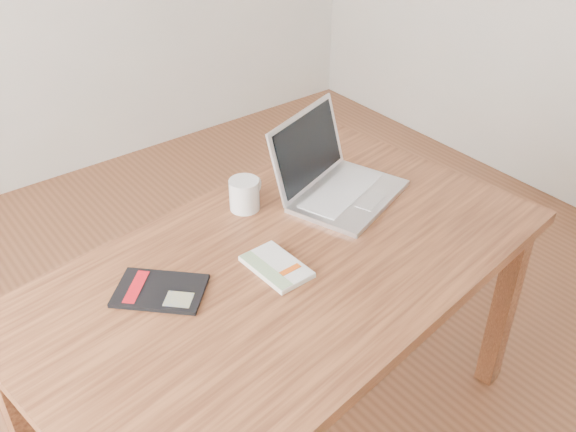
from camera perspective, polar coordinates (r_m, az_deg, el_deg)
room at (r=1.66m, az=-3.86°, el=16.02°), size 4.04×4.04×2.70m
desk at (r=1.87m, az=-0.08°, el=-6.16°), size 1.65×1.09×0.75m
white_guidebook at (r=1.78m, az=-1.04°, el=-4.53°), size 0.13×0.20×0.02m
black_guidebook at (r=1.74m, az=-11.30°, el=-6.52°), size 0.27×0.27×0.01m
laptop at (r=2.09m, az=4.13°, el=3.31°), size 0.45×0.43×0.26m
coffee_mug at (r=2.01m, az=-3.84°, el=2.00°), size 0.13×0.10×0.10m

